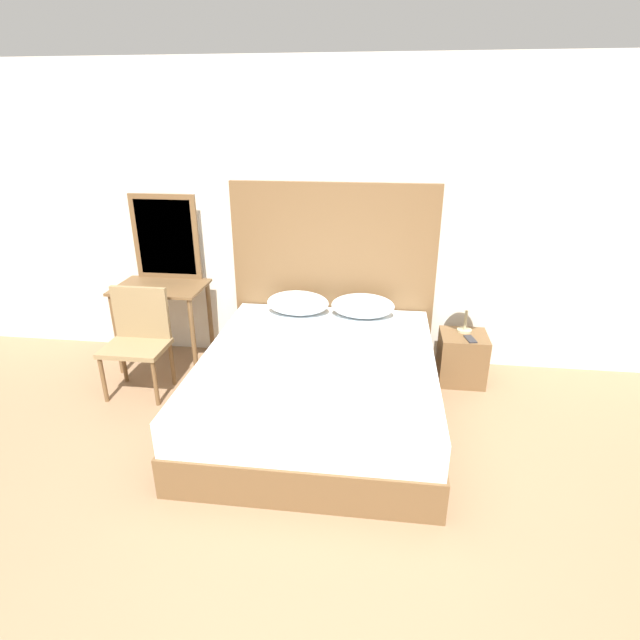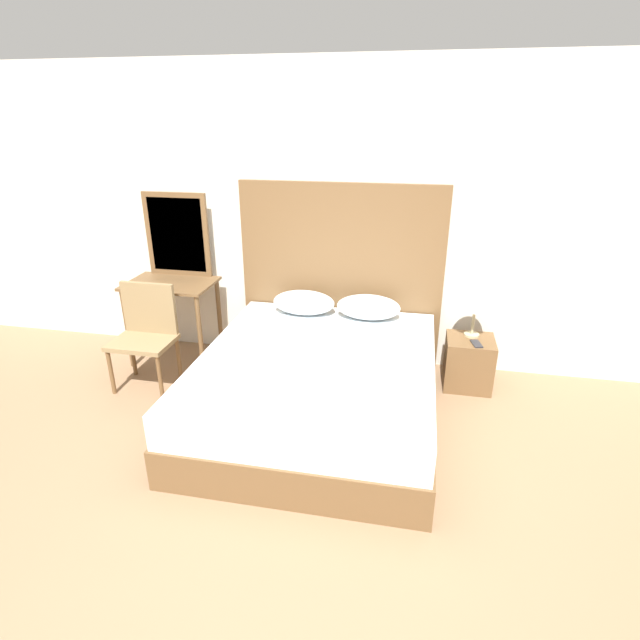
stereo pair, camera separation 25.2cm
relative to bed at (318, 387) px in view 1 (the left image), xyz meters
name	(u,v)px [view 1 (the left image)]	position (x,y,z in m)	size (l,w,h in m)	color
ground_plane	(316,535)	(0.14, -1.20, -0.27)	(16.00, 16.00, 0.00)	#8C6B4C
wall_back	(350,221)	(0.14, 1.14, 1.08)	(10.00, 0.06, 2.70)	silver
bed	(318,387)	(0.00, 0.00, 0.00)	(1.78, 2.08, 0.55)	brown
headboard	(333,276)	(0.00, 1.06, 0.58)	(1.87, 0.05, 1.70)	brown
pillow_left	(298,303)	(-0.30, 0.82, 0.38)	(0.57, 0.34, 0.21)	silver
pillow_right	(363,306)	(0.30, 0.82, 0.38)	(0.57, 0.34, 0.21)	silver
phone_on_bed	(282,351)	(-0.28, 0.03, 0.28)	(0.16, 0.15, 0.01)	#B7B7BC
nightstand	(462,358)	(1.20, 0.76, -0.05)	(0.40, 0.38, 0.45)	brown
table_lamp	(468,299)	(1.20, 0.84, 0.49)	(0.29, 0.29, 0.38)	tan
phone_on_nightstand	(470,339)	(1.23, 0.66, 0.18)	(0.10, 0.16, 0.01)	#232328
vanity_desk	(162,302)	(-1.56, 0.74, 0.37)	(0.80, 0.54, 0.79)	brown
vanity_mirror	(166,237)	(-1.56, 0.98, 0.92)	(0.63, 0.03, 0.79)	brown
chair	(138,334)	(-1.58, 0.27, 0.25)	(0.51, 0.41, 0.91)	olive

